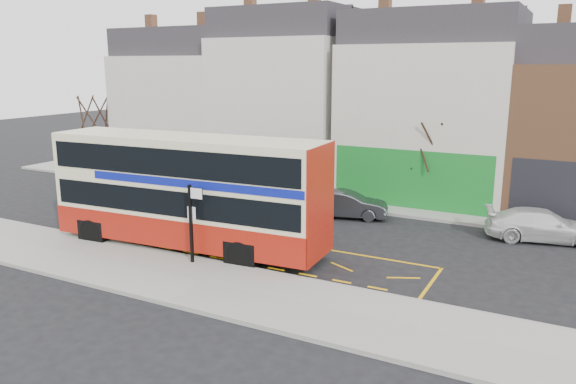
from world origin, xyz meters
The scene contains 15 objects.
ground centered at (0.00, 0.00, 0.00)m, with size 120.00×120.00×0.00m, color black.
pavement centered at (0.00, -2.30, 0.07)m, with size 40.00×4.00×0.15m, color gray.
kerb centered at (0.00, -0.38, 0.07)m, with size 40.00×0.15×0.15m, color gray.
far_pavement centered at (0.00, 11.00, 0.07)m, with size 50.00×3.00×0.15m, color gray.
road_markings centered at (0.00, 1.60, 0.01)m, with size 14.00×3.40×0.01m, color #DFA30B, non-canonical shape.
terrace_far_left centered at (-13.50, 14.99, 4.82)m, with size 8.00×8.01×10.80m.
terrace_left centered at (-5.50, 14.99, 5.32)m, with size 8.00×8.01×11.80m.
terrace_green_shop centered at (3.50, 14.99, 5.07)m, with size 9.00×8.01×11.30m.
double_decker_bus centered at (-2.86, 0.74, 2.47)m, with size 11.89×3.41×4.69m.
bus_stop_post centered at (-1.44, -0.91, 1.96)m, with size 0.75×0.13×3.01m.
car_silver centered at (-11.67, 9.76, 0.63)m, with size 1.49×3.70×1.26m, color #A0A1A5.
car_grey centered at (1.09, 8.22, 0.67)m, with size 1.42×4.08×1.34m, color #36383D.
car_white centered at (10.04, 8.71, 0.68)m, with size 1.92×4.72×1.37m, color silver.
street_tree_left centered at (-18.60, 10.81, 4.70)m, with size 3.19×3.19×6.88m.
street_tree_right centered at (4.25, 11.69, 4.08)m, with size 2.77×2.77×5.98m.
Camera 1 is at (11.18, -17.13, 7.54)m, focal length 35.00 mm.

